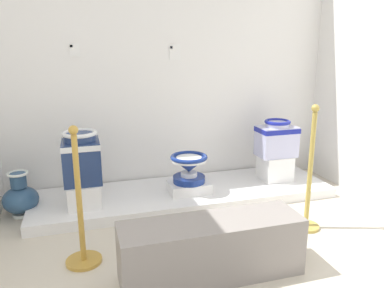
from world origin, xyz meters
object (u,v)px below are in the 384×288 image
Objects in this scene: info_placard_first at (75,50)px; info_placard_second at (175,52)px; plinth_block_pale_glazed at (84,193)px; decorative_vase_companion at (20,198)px; museum_bench at (212,248)px; antique_toilet_leftmost at (277,138)px; antique_toilet_pale_glazed at (81,156)px; plinth_block_tall_cobalt at (189,187)px; plinth_block_leftmost at (275,167)px; stanchion_post_near_right at (309,189)px; stanchion_post_near_left at (81,224)px; antique_toilet_tall_cobalt at (189,166)px.

info_placard_second is at bearing 0.00° from info_placard_first.
decorative_vase_companion reaches higher than plinth_block_pale_glazed.
museum_bench is at bearing -66.22° from info_placard_first.
antique_toilet_leftmost is 0.97× the size of decorative_vase_companion.
plinth_block_tall_cobalt is at bearing -0.11° from antique_toilet_pale_glazed.
info_placard_second is (-1.00, 0.42, 1.21)m from plinth_block_leftmost.
plinth_block_pale_glazed is 2.00m from plinth_block_leftmost.
plinth_block_pale_glazed is 0.37× the size of stanchion_post_near_right.
antique_toilet_pale_glazed is (0.00, 0.00, 0.35)m from plinth_block_pale_glazed.
info_placard_second is 2.16m from museum_bench.
plinth_block_leftmost is 0.96m from stanchion_post_near_right.
museum_bench is (0.82, -0.41, -0.10)m from stanchion_post_near_left.
stanchion_post_near_right is at bearing -37.14° from info_placard_first.
plinth_block_pale_glazed is at bearing -177.48° from antique_toilet_leftmost.
stanchion_post_near_right reaches higher than museum_bench.
plinth_block_leftmost is at bearing -22.79° from info_placard_second.
antique_toilet_tall_cobalt is at bearing -0.11° from antique_toilet_pale_glazed.
plinth_block_leftmost is at bearing 2.52° from antique_toilet_pale_glazed.
museum_bench is (0.78, -1.76, -1.27)m from info_placard_first.
info_placard_second is 0.15× the size of stanchion_post_near_right.
info_placard_second is 0.13× the size of museum_bench.
stanchion_post_near_right is (1.83, 0.00, 0.06)m from stanchion_post_near_left.
info_placard_second reaches higher than stanchion_post_near_right.
decorative_vase_companion is (-1.56, 0.12, -0.20)m from antique_toilet_tall_cobalt.
plinth_block_tall_cobalt is 1.39m from info_placard_second.
plinth_block_pale_glazed is at bearing 87.71° from stanchion_post_near_left.
antique_toilet_leftmost is at bearing -11.93° from info_placard_first.
plinth_block_tall_cobalt is 1.56m from decorative_vase_companion.
stanchion_post_near_left is at bearing -155.40° from antique_toilet_leftmost.
plinth_block_pale_glazed is 3.22× the size of info_placard_first.
antique_toilet_pale_glazed is 0.88m from stanchion_post_near_left.
info_placard_first is at bearing 168.07° from plinth_block_leftmost.
stanchion_post_near_left is 0.95× the size of stanchion_post_near_right.
plinth_block_leftmost is at bearing 24.60° from stanchion_post_near_left.
plinth_block_leftmost is 2.24m from stanchion_post_near_left.
info_placard_first reaches higher than museum_bench.
decorative_vase_companion is at bearing 157.75° from stanchion_post_near_right.
stanchion_post_near_right reaches higher than plinth_block_tall_cobalt.
antique_toilet_tall_cobalt is 1.19m from info_placard_second.
antique_toilet_leftmost is 0.40× the size of stanchion_post_near_left.
info_placard_second is at bearing 157.21° from plinth_block_leftmost.
antique_toilet_leftmost reaches higher than plinth_block_leftmost.
plinth_block_tall_cobalt is 0.40× the size of stanchion_post_near_left.
antique_toilet_leftmost is (2.00, 0.09, 0.36)m from plinth_block_pale_glazed.
info_placard_first is at bearing 34.27° from decorative_vase_companion.
info_placard_second is at bearing 157.21° from antique_toilet_leftmost.
stanchion_post_near_right reaches higher than antique_toilet_leftmost.
antique_toilet_tall_cobalt is 1.56m from info_placard_first.
plinth_block_leftmost is 0.31× the size of stanchion_post_near_left.
plinth_block_pale_glazed is at bearing -91.41° from info_placard_first.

